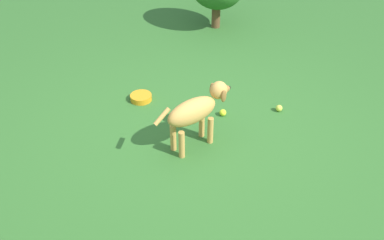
% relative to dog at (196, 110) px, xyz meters
% --- Properties ---
extents(ground, '(14.00, 14.00, 0.00)m').
position_rel_dog_xyz_m(ground, '(0.08, -0.08, -0.36)').
color(ground, '#2D6026').
extents(dog, '(0.32, 0.78, 0.54)m').
position_rel_dog_xyz_m(dog, '(0.00, 0.00, 0.00)').
color(dog, '#C69347').
rests_on(dog, ground).
extents(tennis_ball_0, '(0.07, 0.07, 0.07)m').
position_rel_dog_xyz_m(tennis_ball_0, '(0.14, -0.95, -0.32)').
color(tennis_ball_0, '#C3D241').
rests_on(tennis_ball_0, ground).
extents(tennis_ball_1, '(0.07, 0.07, 0.07)m').
position_rel_dog_xyz_m(tennis_ball_1, '(0.29, -0.41, -0.32)').
color(tennis_ball_1, yellow).
rests_on(tennis_ball_1, ground).
extents(water_bowl, '(0.22, 0.22, 0.06)m').
position_rel_dog_xyz_m(water_bowl, '(0.86, 0.24, -0.33)').
color(water_bowl, orange).
rests_on(water_bowl, ground).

